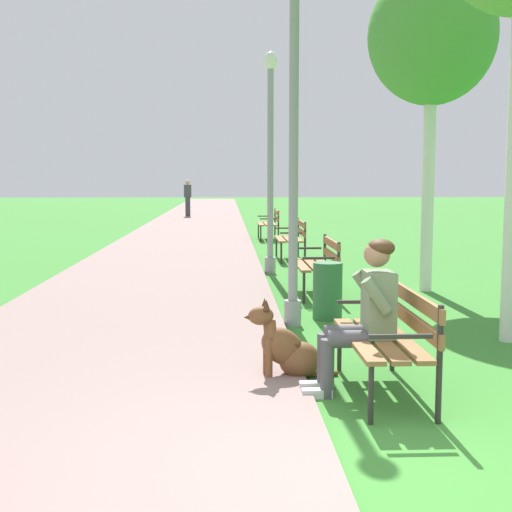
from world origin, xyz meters
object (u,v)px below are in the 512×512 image
object	(u,v)px
park_bench_far	(293,236)
pedestrian_distant	(188,198)
birch_tree_third	(432,37)
park_bench_furthest	(270,222)
lamp_post_near	(294,114)
person_seated_on_near_bench	(365,310)
dog_brown	(288,349)
park_bench_mid	(319,261)
lamp_post_mid	(270,160)
park_bench_near	(391,331)
litter_bin	(328,291)

from	to	relation	value
park_bench_far	pedestrian_distant	size ratio (longest dim) A/B	0.91
birch_tree_third	park_bench_far	bearing A→B (deg)	111.66
park_bench_furthest	pedestrian_distant	world-z (taller)	pedestrian_distant
lamp_post_near	birch_tree_third	world-z (taller)	birch_tree_third
park_bench_furthest	person_seated_on_near_bench	size ratio (longest dim) A/B	1.20
dog_brown	birch_tree_third	size ratio (longest dim) A/B	0.17
dog_brown	park_bench_far	bearing A→B (deg)	84.32
birch_tree_third	park_bench_mid	bearing A→B (deg)	-169.81
park_bench_far	dog_brown	world-z (taller)	park_bench_far
lamp_post_mid	pedestrian_distant	xyz separation A→B (m)	(-2.50, 18.69, -1.20)
park_bench_near	park_bench_mid	bearing A→B (deg)	89.28
pedestrian_distant	park_bench_near	bearing A→B (deg)	-83.36
lamp_post_near	birch_tree_third	distance (m)	3.61
park_bench_near	lamp_post_mid	xyz separation A→B (m)	(-0.51, 7.21, 1.53)
person_seated_on_near_bench	lamp_post_near	bearing A→B (deg)	96.99
dog_brown	lamp_post_mid	distance (m)	6.97
park_bench_near	pedestrian_distant	world-z (taller)	pedestrian_distant
lamp_post_near	park_bench_mid	bearing A→B (deg)	74.62
person_seated_on_near_bench	litter_bin	bearing A→B (deg)	87.38
park_bench_near	park_bench_mid	size ratio (longest dim) A/B	1.00
lamp_post_mid	park_bench_mid	bearing A→B (deg)	-76.39
birch_tree_third	pedestrian_distant	xyz separation A→B (m)	(-4.76, 20.76, -2.96)
park_bench_mid	birch_tree_third	size ratio (longest dim) A/B	0.31
park_bench_far	litter_bin	size ratio (longest dim) A/B	2.14
park_bench_mid	park_bench_furthest	xyz separation A→B (m)	(-0.14, 9.41, 0.00)
birch_tree_third	litter_bin	size ratio (longest dim) A/B	6.94
litter_bin	person_seated_on_near_bench	bearing A→B (deg)	-92.62
park_bench_near	park_bench_far	world-z (taller)	same
park_bench_near	birch_tree_third	world-z (taller)	birch_tree_third
litter_bin	park_bench_mid	bearing A→B (deg)	85.84
litter_bin	lamp_post_mid	bearing A→B (deg)	96.10
park_bench_near	pedestrian_distant	size ratio (longest dim) A/B	0.91
litter_bin	park_bench_furthest	bearing A→B (deg)	90.04
park_bench_near	park_bench_furthest	world-z (taller)	same
park_bench_far	pedestrian_distant	bearing A→B (deg)	100.61
dog_brown	litter_bin	xyz separation A→B (m)	(0.71, 2.56, 0.09)
person_seated_on_near_bench	park_bench_near	bearing A→B (deg)	-7.99
lamp_post_near	person_seated_on_near_bench	bearing A→B (deg)	-83.01
park_bench_furthest	pedestrian_distant	size ratio (longest dim) A/B	0.91
dog_brown	birch_tree_third	xyz separation A→B (m)	(2.53, 4.66, 3.54)
dog_brown	lamp_post_near	size ratio (longest dim) A/B	0.17
park_bench_furthest	lamp_post_near	xyz separation A→B (m)	(-0.45, -11.57, 1.95)
park_bench_mid	birch_tree_third	bearing A→B (deg)	10.19
lamp_post_near	pedestrian_distant	size ratio (longest dim) A/B	2.89
birch_tree_third	pedestrian_distant	size ratio (longest dim) A/B	2.94
park_bench_mid	birch_tree_third	distance (m)	3.71
park_bench_near	litter_bin	bearing A→B (deg)	91.31
park_bench_far	pedestrian_distant	xyz separation A→B (m)	(-3.11, 16.59, 0.33)
park_bench_far	park_bench_furthest	distance (m)	4.95
park_bench_furthest	litter_bin	distance (m)	11.21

